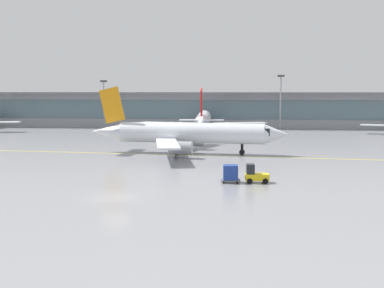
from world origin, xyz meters
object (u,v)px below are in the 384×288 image
Objects in this scene: apron_light_mast_2 at (281,100)px; cargo_dolly_lead at (231,173)px; apron_light_mast_1 at (104,102)px; taxiing_regional_jet at (189,134)px; baggage_tug at (255,175)px; gate_airplane_1 at (203,119)px.

cargo_dolly_lead is at bearing -98.72° from apron_light_mast_2.
apron_light_mast_2 reaches higher than apron_light_mast_1.
apron_light_mast_2 reaches higher than taxiing_regional_jet.
apron_light_mast_2 is (46.29, -0.61, 0.64)m from apron_light_mast_1.
baggage_tug reaches higher than cargo_dolly_lead.
cargo_dolly_lead is at bearing -65.02° from apron_light_mast_1.
apron_light_mast_2 reaches higher than cargo_dolly_lead.
apron_light_mast_1 is (-37.59, 74.75, 6.16)m from baggage_tug.
cargo_dolly_lead is 0.17× the size of apron_light_mast_1.
gate_airplane_1 is 29.79m from apron_light_mast_1.
baggage_tug is at bearing -173.06° from gate_airplane_1.
apron_light_mast_1 is (-27.30, 11.27, 3.85)m from gate_airplane_1.
taxiing_regional_jet is 25.62m from cargo_dolly_lead.
cargo_dolly_lead is at bearing -68.34° from taxiing_regional_jet.
gate_airplane_1 is at bearing -150.69° from apron_light_mast_2.
taxiing_regional_jet is 57.66m from apron_light_mast_1.
taxiing_regional_jet is at bearing 103.07° from cargo_dolly_lead.
apron_light_mast_1 is (-34.90, 74.90, 6.00)m from cargo_dolly_lead.
cargo_dolly_lead is at bearing -175.45° from gate_airplane_1.
taxiing_regional_jet is 26.37m from baggage_tug.
baggage_tug is 0.19× the size of apron_light_mast_2.
apron_light_mast_2 is at bearing 80.09° from baggage_tug.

